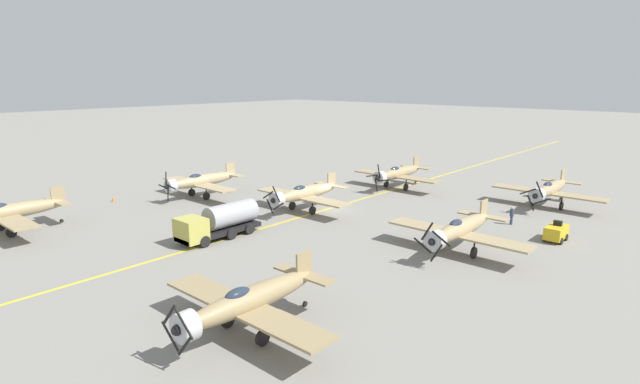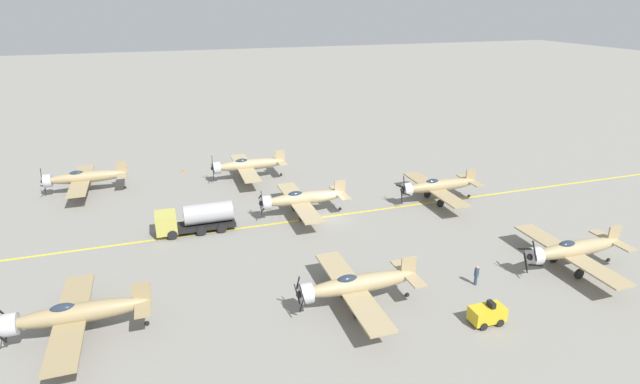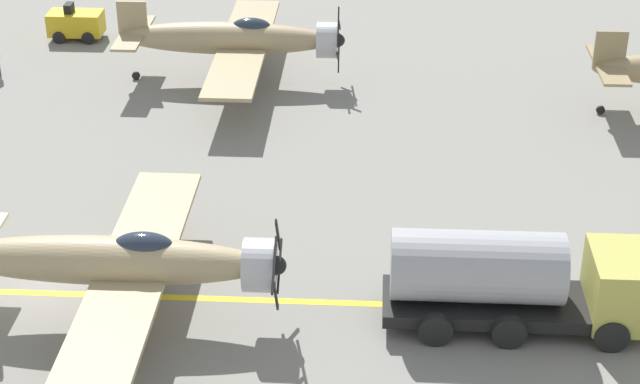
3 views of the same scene
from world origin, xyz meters
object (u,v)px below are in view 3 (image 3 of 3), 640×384
at_px(airplane_mid_center, 120,262).
at_px(fuel_tanker, 523,280).
at_px(tow_tractor, 76,23).
at_px(airplane_mid_left, 235,39).

distance_m(airplane_mid_center, fuel_tanker, 11.66).
xyz_separation_m(airplane_mid_center, tow_tractor, (-23.40, -7.56, -1.22)).
height_order(fuel_tanker, tow_tractor, fuel_tanker).
distance_m(airplane_mid_left, fuel_tanker, 20.84).
xyz_separation_m(airplane_mid_left, fuel_tanker, (17.90, 10.65, -0.50)).
bearing_deg(tow_tractor, airplane_mid_left, 59.63).
distance_m(airplane_mid_left, tow_tractor, 9.98).
height_order(airplane_mid_center, fuel_tanker, airplane_mid_center).
xyz_separation_m(fuel_tanker, tow_tractor, (-22.91, -19.20, -0.72)).
bearing_deg(tow_tractor, airplane_mid_center, 17.90).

